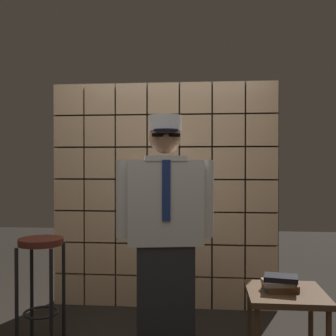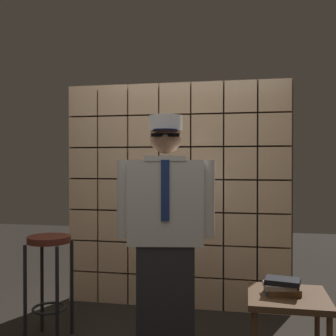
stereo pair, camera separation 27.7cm
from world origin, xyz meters
The scene contains 6 objects.
glass_block_wall centered at (0.00, 1.44, 1.09)m, with size 2.21×0.10×2.21m.
standing_person centered at (0.13, 0.32, 0.90)m, with size 0.69×0.33×1.73m.
bar_stool centered at (-0.86, 0.51, 0.61)m, with size 0.34×0.34×0.82m.
side_table centered at (0.95, 0.30, 0.46)m, with size 0.52×0.52×0.53m.
book_stack centered at (0.91, 0.30, 0.58)m, with size 0.25×0.22×0.11m.
coffee_mug centered at (0.85, 0.30, 0.58)m, with size 0.13×0.08×0.09m.
Camera 2 is at (0.69, -2.50, 1.40)m, focal length 43.94 mm.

